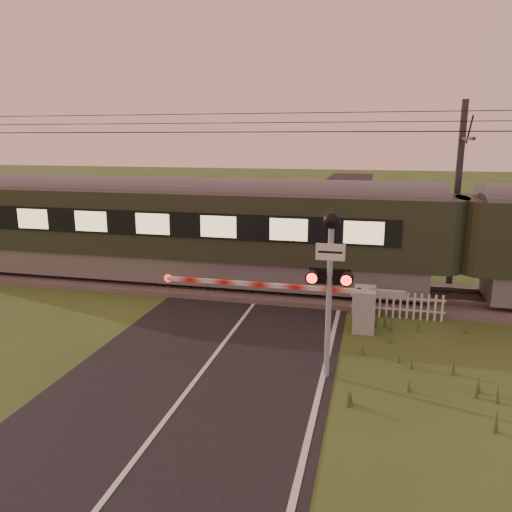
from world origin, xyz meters
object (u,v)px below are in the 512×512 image
(boom_gate, at_px, (353,306))
(crossing_signal, at_px, (330,266))
(catenary_mast, at_px, (457,192))
(picket_fence, at_px, (397,305))
(train, at_px, (459,241))

(boom_gate, distance_m, crossing_signal, 3.71)
(boom_gate, height_order, catenary_mast, catenary_mast)
(crossing_signal, relative_size, picket_fence, 1.36)
(boom_gate, xyz_separation_m, catenary_mast, (3.27, 5.28, 2.77))
(catenary_mast, bearing_deg, train, -93.90)
(boom_gate, bearing_deg, picket_fence, 42.85)
(boom_gate, bearing_deg, train, 44.41)
(boom_gate, height_order, picket_fence, boom_gate)
(picket_fence, xyz_separation_m, catenary_mast, (2.02, 4.12, 3.03))
(catenary_mast, bearing_deg, picket_fence, -116.11)
(train, xyz_separation_m, boom_gate, (-3.12, -3.05, -1.42))
(catenary_mast, bearing_deg, boom_gate, -121.78)
(crossing_signal, height_order, catenary_mast, catenary_mast)
(crossing_signal, distance_m, catenary_mast, 9.24)
(boom_gate, relative_size, crossing_signal, 1.89)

